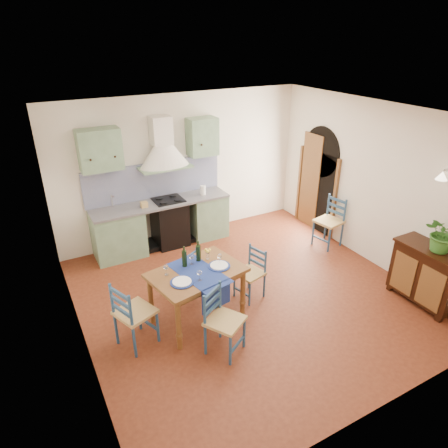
% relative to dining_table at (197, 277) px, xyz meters
% --- Properties ---
extents(floor, '(5.00, 5.00, 0.00)m').
position_rel_dining_table_xyz_m(floor, '(0.94, 0.13, -0.71)').
color(floor, '#4D1E10').
rests_on(floor, ground).
extents(back_wall, '(5.00, 0.96, 2.80)m').
position_rel_dining_table_xyz_m(back_wall, '(0.47, 2.42, 0.34)').
color(back_wall, silver).
rests_on(back_wall, ground).
extents(right_wall, '(0.26, 5.00, 2.80)m').
position_rel_dining_table_xyz_m(right_wall, '(3.44, 0.41, 0.63)').
color(right_wall, silver).
rests_on(right_wall, ground).
extents(left_wall, '(0.04, 5.00, 2.80)m').
position_rel_dining_table_xyz_m(left_wall, '(-1.56, 0.13, 0.69)').
color(left_wall, silver).
rests_on(left_wall, ground).
extents(ceiling, '(5.00, 5.00, 0.01)m').
position_rel_dining_table_xyz_m(ceiling, '(0.94, 0.13, 2.09)').
color(ceiling, white).
rests_on(ceiling, back_wall).
extents(dining_table, '(1.40, 1.10, 1.12)m').
position_rel_dining_table_xyz_m(dining_table, '(0.00, 0.00, 0.00)').
color(dining_table, brown).
rests_on(dining_table, ground).
extents(chair_near, '(0.59, 0.59, 0.92)m').
position_rel_dining_table_xyz_m(chair_near, '(0.01, -0.73, -0.24)').
color(chair_near, navy).
rests_on(chair_near, ground).
extents(chair_far, '(0.51, 0.51, 0.81)m').
position_rel_dining_table_xyz_m(chair_far, '(0.05, 0.63, -0.29)').
color(chair_far, navy).
rests_on(chair_far, ground).
extents(chair_left, '(0.58, 0.58, 0.96)m').
position_rel_dining_table_xyz_m(chair_left, '(-0.96, -0.09, -0.21)').
color(chair_left, navy).
rests_on(chair_left, ground).
extents(chair_right, '(0.47, 0.47, 0.82)m').
position_rel_dining_table_xyz_m(chair_right, '(0.95, 0.10, -0.28)').
color(chair_right, navy).
rests_on(chair_right, ground).
extents(chair_spare, '(0.53, 0.53, 0.97)m').
position_rel_dining_table_xyz_m(chair_spare, '(3.17, 0.81, -0.21)').
color(chair_spare, navy).
rests_on(chair_spare, ground).
extents(sideboard, '(0.50, 1.05, 0.94)m').
position_rel_dining_table_xyz_m(sideboard, '(3.20, -1.29, -0.20)').
color(sideboard, black).
rests_on(sideboard, ground).
extents(potted_plant, '(0.58, 0.52, 0.57)m').
position_rel_dining_table_xyz_m(potted_plant, '(3.22, -1.35, 0.51)').
color(potted_plant, '#326E25').
rests_on(potted_plant, sideboard).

